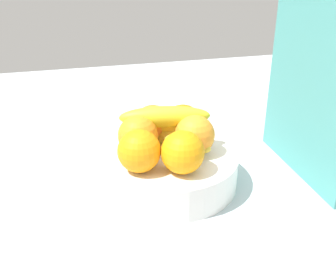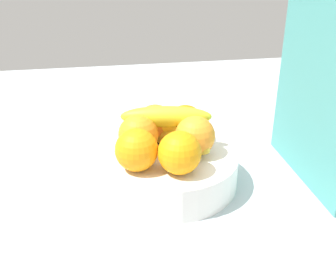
{
  "view_description": "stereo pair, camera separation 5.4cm",
  "coord_description": "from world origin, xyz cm",
  "px_view_note": "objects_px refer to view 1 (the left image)",
  "views": [
    {
      "loc": [
        60.85,
        -19.55,
        40.49
      ],
      "look_at": [
        -2.02,
        -2.5,
        10.21
      ],
      "focal_mm": 42.31,
      "sensor_mm": 36.0,
      "label": 1
    },
    {
      "loc": [
        62.04,
        -14.33,
        40.49
      ],
      "look_at": [
        -2.02,
        -2.5,
        10.21
      ],
      "focal_mm": 42.31,
      "sensor_mm": 36.0,
      "label": 2
    }
  ],
  "objects_px": {
    "fruit_bowl": "(168,169)",
    "cutting_board": "(310,85)",
    "orange_front_left": "(183,152)",
    "orange_center": "(183,123)",
    "orange_front_right": "(195,135)",
    "orange_back_right": "(138,136)",
    "orange_top_stack": "(139,151)",
    "orange_back_left": "(153,124)",
    "banana_bunch": "(169,127)"
  },
  "relations": [
    {
      "from": "cutting_board",
      "to": "banana_bunch",
      "type": "bearing_deg",
      "value": -98.73
    },
    {
      "from": "orange_front_right",
      "to": "orange_back_right",
      "type": "xyz_separation_m",
      "value": [
        -0.03,
        -0.1,
        0.0
      ]
    },
    {
      "from": "orange_front_left",
      "to": "orange_center",
      "type": "distance_m",
      "value": 0.12
    },
    {
      "from": "fruit_bowl",
      "to": "orange_front_left",
      "type": "xyz_separation_m",
      "value": [
        0.07,
        0.01,
        0.07
      ]
    },
    {
      "from": "fruit_bowl",
      "to": "orange_front_right",
      "type": "height_order",
      "value": "orange_front_right"
    },
    {
      "from": "orange_back_right",
      "to": "cutting_board",
      "type": "bearing_deg",
      "value": 83.64
    },
    {
      "from": "fruit_bowl",
      "to": "orange_back_right",
      "type": "xyz_separation_m",
      "value": [
        -0.02,
        -0.05,
        0.07
      ]
    },
    {
      "from": "orange_front_right",
      "to": "orange_top_stack",
      "type": "height_order",
      "value": "same"
    },
    {
      "from": "orange_center",
      "to": "banana_bunch",
      "type": "relative_size",
      "value": 0.41
    },
    {
      "from": "orange_front_right",
      "to": "orange_back_left",
      "type": "distance_m",
      "value": 0.09
    },
    {
      "from": "orange_center",
      "to": "orange_back_right",
      "type": "height_order",
      "value": "same"
    },
    {
      "from": "cutting_board",
      "to": "orange_back_left",
      "type": "bearing_deg",
      "value": -103.97
    },
    {
      "from": "orange_top_stack",
      "to": "orange_center",
      "type": "bearing_deg",
      "value": 131.51
    },
    {
      "from": "orange_front_left",
      "to": "fruit_bowl",
      "type": "bearing_deg",
      "value": -174.3
    },
    {
      "from": "cutting_board",
      "to": "orange_back_right",
      "type": "bearing_deg",
      "value": -94.21
    },
    {
      "from": "orange_top_stack",
      "to": "banana_bunch",
      "type": "relative_size",
      "value": 0.41
    },
    {
      "from": "orange_top_stack",
      "to": "cutting_board",
      "type": "distance_m",
      "value": 0.34
    },
    {
      "from": "orange_back_right",
      "to": "banana_bunch",
      "type": "height_order",
      "value": "banana_bunch"
    },
    {
      "from": "orange_back_left",
      "to": "orange_center",
      "type": "bearing_deg",
      "value": 76.95
    },
    {
      "from": "orange_back_left",
      "to": "cutting_board",
      "type": "height_order",
      "value": "cutting_board"
    },
    {
      "from": "orange_center",
      "to": "orange_back_left",
      "type": "relative_size",
      "value": 1.0
    },
    {
      "from": "orange_back_left",
      "to": "cutting_board",
      "type": "bearing_deg",
      "value": 73.88
    },
    {
      "from": "orange_back_left",
      "to": "banana_bunch",
      "type": "xyz_separation_m",
      "value": [
        0.03,
        0.02,
        0.0
      ]
    },
    {
      "from": "orange_top_stack",
      "to": "cutting_board",
      "type": "xyz_separation_m",
      "value": [
        -0.03,
        0.33,
        0.08
      ]
    },
    {
      "from": "orange_back_right",
      "to": "cutting_board",
      "type": "xyz_separation_m",
      "value": [
        0.04,
        0.32,
        0.08
      ]
    },
    {
      "from": "fruit_bowl",
      "to": "orange_back_left",
      "type": "bearing_deg",
      "value": -167.35
    },
    {
      "from": "fruit_bowl",
      "to": "orange_top_stack",
      "type": "bearing_deg",
      "value": -54.21
    },
    {
      "from": "orange_center",
      "to": "banana_bunch",
      "type": "bearing_deg",
      "value": -61.5
    },
    {
      "from": "orange_center",
      "to": "cutting_board",
      "type": "relative_size",
      "value": 0.21
    },
    {
      "from": "orange_front_right",
      "to": "cutting_board",
      "type": "bearing_deg",
      "value": 87.27
    },
    {
      "from": "cutting_board",
      "to": "orange_front_left",
      "type": "bearing_deg",
      "value": -77.15
    },
    {
      "from": "orange_front_left",
      "to": "orange_back_left",
      "type": "height_order",
      "value": "same"
    },
    {
      "from": "orange_center",
      "to": "banana_bunch",
      "type": "xyz_separation_m",
      "value": [
        0.02,
        -0.03,
        0.0
      ]
    },
    {
      "from": "orange_center",
      "to": "cutting_board",
      "type": "bearing_deg",
      "value": 73.11
    },
    {
      "from": "orange_front_left",
      "to": "orange_top_stack",
      "type": "relative_size",
      "value": 1.0
    },
    {
      "from": "orange_front_right",
      "to": "orange_top_stack",
      "type": "xyz_separation_m",
      "value": [
        0.04,
        -0.11,
        0.0
      ]
    },
    {
      "from": "orange_front_right",
      "to": "orange_front_left",
      "type": "bearing_deg",
      "value": -34.69
    },
    {
      "from": "orange_back_right",
      "to": "orange_top_stack",
      "type": "xyz_separation_m",
      "value": [
        0.06,
        -0.01,
        0.0
      ]
    },
    {
      "from": "orange_front_right",
      "to": "cutting_board",
      "type": "relative_size",
      "value": 0.21
    },
    {
      "from": "orange_front_right",
      "to": "banana_bunch",
      "type": "xyz_separation_m",
      "value": [
        -0.04,
        -0.04,
        0.0
      ]
    },
    {
      "from": "orange_center",
      "to": "orange_back_left",
      "type": "xyz_separation_m",
      "value": [
        -0.01,
        -0.06,
        0.0
      ]
    },
    {
      "from": "fruit_bowl",
      "to": "orange_front_left",
      "type": "bearing_deg",
      "value": 5.7
    },
    {
      "from": "orange_front_left",
      "to": "cutting_board",
      "type": "relative_size",
      "value": 0.21
    },
    {
      "from": "orange_back_right",
      "to": "orange_top_stack",
      "type": "distance_m",
      "value": 0.06
    },
    {
      "from": "fruit_bowl",
      "to": "banana_bunch",
      "type": "relative_size",
      "value": 1.44
    },
    {
      "from": "fruit_bowl",
      "to": "orange_back_left",
      "type": "distance_m",
      "value": 0.09
    },
    {
      "from": "fruit_bowl",
      "to": "orange_front_left",
      "type": "height_order",
      "value": "orange_front_left"
    },
    {
      "from": "fruit_bowl",
      "to": "cutting_board",
      "type": "height_order",
      "value": "cutting_board"
    },
    {
      "from": "orange_top_stack",
      "to": "fruit_bowl",
      "type": "bearing_deg",
      "value": 125.79
    },
    {
      "from": "orange_front_right",
      "to": "orange_back_right",
      "type": "bearing_deg",
      "value": -104.07
    }
  ]
}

